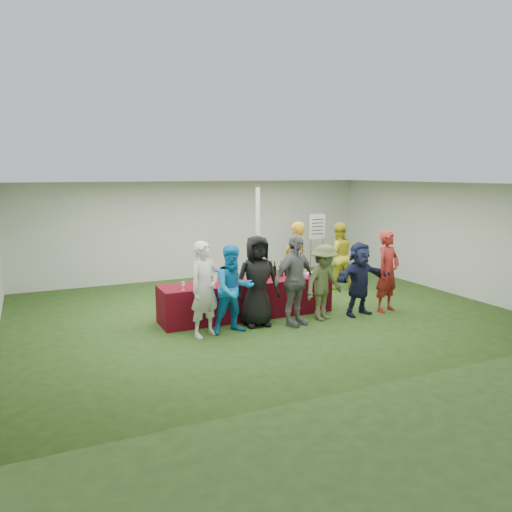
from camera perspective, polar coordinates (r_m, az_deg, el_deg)
name	(u,v)px	position (r m, az deg, el deg)	size (l,w,h in m)	color
ground	(260,312)	(10.65, 0.47, -6.45)	(60.00, 60.00, 0.00)	#284719
tent	(258,241)	(11.65, 0.20, 1.72)	(10.00, 10.00, 10.00)	white
serving_table	(247,299)	(10.27, -1.02, -4.90)	(3.60, 0.80, 0.75)	maroon
wine_bottles	(272,271)	(10.54, 1.81, -1.76)	(0.76, 0.15, 0.32)	black
wine_glasses	(228,280)	(9.74, -3.20, -2.76)	(2.72, 0.17, 0.16)	silver
water_bottle	(247,275)	(10.24, -1.04, -2.18)	(0.07, 0.07, 0.23)	silver
bar_towel	(309,274)	(10.89, 6.08, -2.01)	(0.25, 0.18, 0.03)	white
dump_bucket	(323,272)	(10.74, 7.65, -1.79)	(0.23, 0.23, 0.18)	slate
wine_list_sign	(317,231)	(13.99, 7.02, 2.81)	(0.50, 0.03, 1.80)	slate
staff_pourer	(296,260)	(11.69, 4.58, -0.49)	(0.66, 0.43, 1.81)	gold
staff_back	(338,256)	(12.81, 9.33, 0.02)	(0.82, 0.64, 1.69)	gold
customer_0	(205,289)	(9.00, -5.87, -3.79)	(0.63, 0.42, 1.74)	silver
customer_1	(234,289)	(9.16, -2.58, -3.83)	(0.80, 0.62, 1.64)	#117CC6
customer_2	(257,281)	(9.57, 0.14, -2.86)	(0.86, 0.56, 1.76)	black
customer_3	(295,280)	(9.62, 4.44, -2.78)	(1.04, 0.43, 1.77)	slate
customer_4	(324,282)	(10.06, 7.76, -3.00)	(0.99, 0.57, 1.53)	#4B5630
customer_5	(359,279)	(10.51, 11.74, -2.55)	(1.43, 0.45, 1.54)	#181E3B
customer_6	(388,271)	(10.93, 14.80, -1.71)	(0.63, 0.41, 1.73)	maroon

